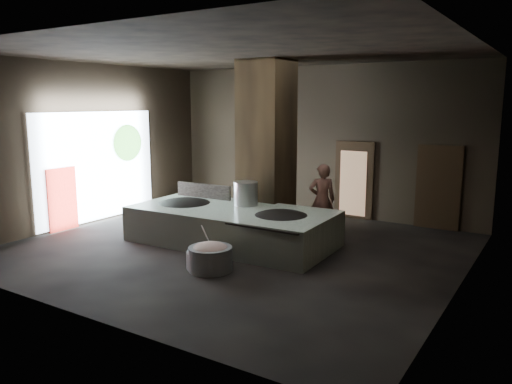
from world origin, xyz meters
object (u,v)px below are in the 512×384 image
Objects in this scene: veg_basin at (209,259)px; stock_pot at (246,195)px; hearth_platform at (232,226)px; wok_right at (281,220)px; wok_left at (185,207)px; meat_basin at (210,259)px; cook at (322,200)px.

stock_pot is at bearing 104.85° from veg_basin.
hearth_platform is 1.39m from wok_right.
stock_pot is at bearing 82.81° from hearth_platform.
veg_basin is (0.67, -1.77, -0.25)m from hearth_platform.
stock_pot reaches higher than wok_left.
hearth_platform is at bearing 112.64° from meat_basin.
stock_pot is 2.00m from cook.
stock_pot reaches higher than veg_basin.
wok_right is 2.25× the size of stock_pot.
wok_left is 2.80m from wok_right.
veg_basin is (-0.68, -1.82, -0.57)m from wok_right.
wok_right is at bearing 69.46° from veg_basin.
veg_basin is at bearing 42.86° from cook.
wok_left reaches higher than hearth_platform.
wok_right is 0.78× the size of cook.
cook reaches higher than meat_basin.
stock_pot is (0.05, 0.55, 0.70)m from hearth_platform.
cook reaches higher than wok_right.
cook reaches higher than stock_pot.
cook is (1.54, 1.88, 0.50)m from hearth_platform.
wok_left reaches higher than wok_right.
hearth_platform is 7.67× the size of stock_pot.
hearth_platform is 2.66× the size of cook.
cook is 2.07× the size of meat_basin.
cook is at bearing 78.90° from meat_basin.
meat_basin is (2.24, -1.86, -0.50)m from wok_left.
wok_left is at bearing -177.95° from wok_right.
wok_left reaches higher than meat_basin.
wok_left is 2.96m from meat_basin.
wok_right is at bearing -21.04° from stock_pot.
cook is (1.49, 1.33, -0.20)m from stock_pot.
meat_basin is at bearing -105.84° from wok_right.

